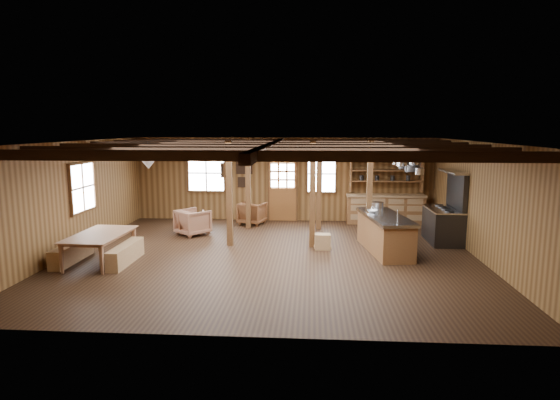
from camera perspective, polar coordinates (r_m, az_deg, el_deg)
name	(u,v)px	position (r m, az deg, el deg)	size (l,w,h in m)	color
room	(271,200)	(11.31, -1.09, 0.00)	(10.04, 9.04, 2.84)	black
ceiling_joists	(272,147)	(11.36, -1.03, 6.53)	(9.80, 8.82, 0.18)	black
timber_posts	(296,189)	(13.34, 1.92, 1.36)	(3.95, 2.35, 2.80)	#402012
back_door	(283,195)	(15.78, 0.33, 0.64)	(1.02, 0.08, 2.15)	brown
window_back_left	(206,173)	(16.07, -8.97, 3.27)	(1.32, 0.06, 1.32)	white
window_back_right	(322,174)	(15.67, 5.09, 3.20)	(1.02, 0.06, 1.32)	white
window_left	(82,187)	(13.15, -22.96, 1.43)	(0.14, 1.24, 1.32)	white
notice_boards	(238,172)	(15.86, -5.09, 3.41)	(1.08, 0.03, 0.90)	silver
back_counter	(385,205)	(15.74, 12.72, -0.64)	(2.55, 0.60, 2.45)	brown
pendant_lamps	(189,161)	(12.59, -10.99, 4.65)	(1.86, 2.36, 0.66)	#2C2C2E
pot_rack	(404,163)	(11.75, 14.90, 4.33)	(0.36, 3.00, 0.46)	#2C2C2E
kitchen_island	(385,233)	(12.21, 12.63, -3.96)	(1.25, 2.60, 1.20)	brown
step_stool	(323,242)	(12.24, 5.21, -5.08)	(0.45, 0.32, 0.40)	olive
commercial_range	(445,219)	(13.63, 19.48, -2.23)	(0.82, 1.60, 1.98)	#2C2C2E
dining_table	(102,248)	(11.75, -20.85, -5.51)	(1.97, 1.10, 0.69)	brown
bench_wall	(72,253)	(12.11, -24.06, -5.89)	(0.30, 1.60, 0.44)	olive
bench_aisle	(126,254)	(11.56, -18.31, -6.24)	(0.30, 1.60, 0.44)	olive
armchair_a	(192,222)	(14.22, -10.70, -2.66)	(0.72, 0.74, 0.68)	brown
armchair_b	(252,213)	(15.30, -3.40, -1.61)	(0.77, 0.80, 0.72)	brown
armchair_c	(193,222)	(13.99, -10.58, -2.67)	(0.81, 0.84, 0.76)	brown
counter_pot	(378,206)	(12.96, 11.80, -0.67)	(0.32, 0.32, 0.19)	silver
bowl	(372,211)	(12.42, 11.19, -1.36)	(0.28, 0.28, 0.07)	silver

